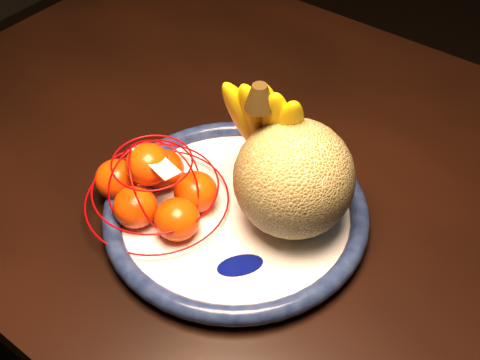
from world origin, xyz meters
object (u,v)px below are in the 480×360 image
Objects in this scene: banana_bunch at (270,126)px; cantaloupe at (294,178)px; fruit_bowl at (236,211)px; dining_table at (319,221)px; mandarin_bag at (156,188)px.

cantaloupe is at bearing -41.84° from banana_bunch.
banana_bunch is (0.00, 0.07, 0.11)m from fruit_bowl.
dining_table is at bearing 30.91° from banana_bunch.
mandarin_bag is at bearing -130.63° from dining_table.
banana_bunch is at bearing -136.49° from dining_table.
fruit_bowl is at bearing -153.91° from cantaloupe.
dining_table is 4.03× the size of fruit_bowl.
banana_bunch reaches higher than cantaloupe.
cantaloupe is 0.67× the size of mandarin_bag.
banana_bunch reaches higher than dining_table.
dining_table is at bearing 91.11° from cantaloupe.
banana_bunch is at bearing 86.36° from fruit_bowl.
fruit_bowl is at bearing -105.86° from banana_bunch.
mandarin_bag is (-0.10, -0.06, 0.04)m from fruit_bowl.
banana_bunch is 0.93× the size of mandarin_bag.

